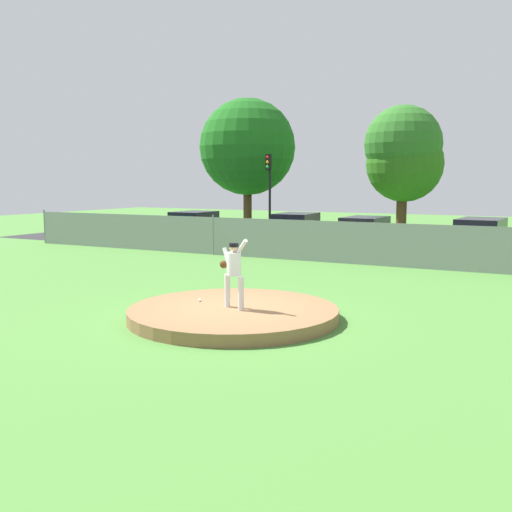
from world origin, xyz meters
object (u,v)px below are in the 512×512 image
object	(u,v)px
baseball	(200,300)
traffic_cone_orange	(216,243)
parked_car_navy	(296,231)
traffic_light_near	(269,180)
parked_car_slate	(480,238)
pitcher_youth	(234,268)
parked_car_teal	(194,227)
parked_car_champagne	(365,234)

from	to	relation	value
baseball	traffic_cone_orange	xyz separation A→B (m)	(-6.99, 12.07, -0.05)
parked_car_navy	traffic_light_near	xyz separation A→B (m)	(-3.49, 4.06, 2.42)
parked_car_navy	parked_car_slate	distance (m)	8.37
baseball	traffic_cone_orange	world-z (taller)	traffic_cone_orange
parked_car_navy	traffic_cone_orange	world-z (taller)	parked_car_navy
pitcher_youth	parked_car_teal	xyz separation A→B (m)	(-10.52, 14.11, -0.44)
parked_car_navy	parked_car_champagne	xyz separation A→B (m)	(3.31, 0.35, -0.04)
parked_car_navy	parked_car_slate	size ratio (longest dim) A/B	0.94
parked_car_slate	traffic_cone_orange	xyz separation A→B (m)	(-11.59, -2.24, -0.52)
parked_car_slate	baseball	bearing A→B (deg)	-107.81
pitcher_youth	parked_car_slate	bearing A→B (deg)	76.52
pitcher_youth	parked_car_slate	xyz separation A→B (m)	(3.50, 14.59, -0.42)
parked_car_teal	parked_car_slate	bearing A→B (deg)	1.98
parked_car_slate	traffic_cone_orange	world-z (taller)	parked_car_slate
parked_car_champagne	traffic_cone_orange	size ratio (longest dim) A/B	8.23
parked_car_navy	parked_car_champagne	world-z (taller)	parked_car_navy
parked_car_navy	parked_car_teal	bearing A→B (deg)	-176.32
parked_car_teal	traffic_cone_orange	world-z (taller)	parked_car_teal
pitcher_youth	traffic_cone_orange	world-z (taller)	pitcher_youth
baseball	parked_car_navy	distance (m)	14.69
parked_car_navy	traffic_light_near	size ratio (longest dim) A/B	0.95
parked_car_slate	parked_car_champagne	bearing A→B (deg)	177.42
parked_car_navy	parked_car_slate	world-z (taller)	parked_car_navy
parked_car_champagne	traffic_light_near	size ratio (longest dim) A/B	0.97
baseball	pitcher_youth	bearing A→B (deg)	-14.15
traffic_cone_orange	traffic_light_near	bearing A→B (deg)	92.44
parked_car_navy	baseball	bearing A→B (deg)	-75.14
pitcher_youth	traffic_light_near	xyz separation A→B (m)	(-8.36, 18.53, 2.01)
parked_car_champagne	parked_car_navy	bearing A→B (deg)	-173.96
traffic_cone_orange	traffic_light_near	xyz separation A→B (m)	(-0.26, 6.18, 2.95)
baseball	parked_car_teal	bearing A→B (deg)	124.26
parked_car_champagne	parked_car_teal	size ratio (longest dim) A/B	1.10
baseball	parked_car_teal	world-z (taller)	parked_car_teal
parked_car_slate	parked_car_navy	bearing A→B (deg)	-179.17
parked_car_teal	baseball	bearing A→B (deg)	-55.74
parked_car_slate	parked_car_champagne	size ratio (longest dim) A/B	1.05
parked_car_teal	parked_car_navy	bearing A→B (deg)	3.68
pitcher_youth	baseball	size ratio (longest dim) A/B	21.77
baseball	parked_car_navy	bearing A→B (deg)	104.86
pitcher_youth	parked_car_navy	size ratio (longest dim) A/B	0.36
baseball	parked_car_teal	xyz separation A→B (m)	(-9.42, 13.83, 0.45)
parked_car_teal	traffic_light_near	bearing A→B (deg)	63.93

